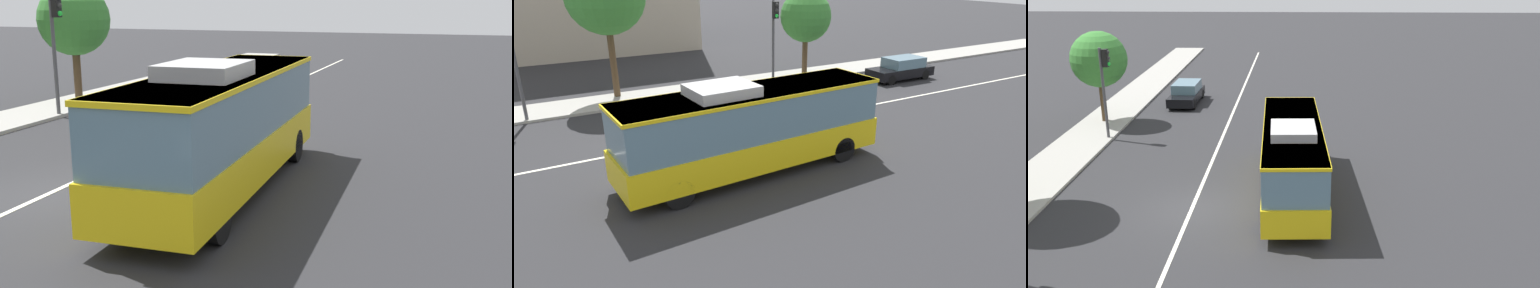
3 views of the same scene
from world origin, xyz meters
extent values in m
plane|color=#28282B|center=(0.00, 0.00, 0.00)|extent=(160.00, 160.00, 0.00)
cube|color=#9E9B93|center=(0.00, 7.66, 0.07)|extent=(80.00, 3.03, 0.14)
cube|color=silver|center=(0.00, 0.00, 0.01)|extent=(76.00, 0.16, 0.01)
cube|color=yellow|center=(1.74, -4.13, 0.98)|extent=(10.09, 2.91, 1.10)
cube|color=slate|center=(1.74, -4.13, 2.31)|extent=(9.89, 2.83, 1.58)
cube|color=yellow|center=(1.74, -4.13, 3.04)|extent=(9.99, 2.88, 0.12)
cube|color=#B2B2B2|center=(0.54, -4.18, 3.28)|extent=(2.27, 1.89, 0.36)
cylinder|color=black|center=(5.09, -2.89, 0.50)|extent=(1.01, 0.34, 1.00)
cylinder|color=black|center=(5.18, -5.09, 0.50)|extent=(1.01, 0.34, 1.00)
cylinder|color=black|center=(-1.70, -3.18, 0.50)|extent=(1.01, 0.34, 1.00)
cylinder|color=black|center=(-1.61, -5.37, 0.50)|extent=(1.01, 0.34, 1.00)
cube|color=black|center=(17.00, 3.52, 0.52)|extent=(4.53, 1.88, 0.60)
cube|color=slate|center=(17.25, 3.52, 1.14)|extent=(2.55, 1.70, 0.64)
cylinder|color=black|center=(15.49, 2.75, 0.32)|extent=(0.64, 0.23, 0.64)
cylinder|color=black|center=(15.51, 4.35, 0.32)|extent=(0.64, 0.23, 0.64)
cylinder|color=black|center=(18.49, 2.70, 0.32)|extent=(0.64, 0.23, 0.64)
cylinder|color=black|center=(18.51, 4.30, 0.32)|extent=(0.64, 0.23, 0.64)
cylinder|color=#47474C|center=(8.91, 6.40, 2.60)|extent=(0.16, 0.16, 5.20)
cube|color=black|center=(8.90, 6.12, 4.65)|extent=(0.33, 0.29, 0.96)
sphere|color=#2D2D2D|center=(8.89, 5.97, 4.97)|extent=(0.22, 0.22, 0.22)
sphere|color=#2D2D2D|center=(8.89, 5.97, 4.65)|extent=(0.22, 0.22, 0.22)
sphere|color=#1ED838|center=(8.89, 5.97, 4.33)|extent=(0.22, 0.22, 0.22)
cylinder|color=#47474C|center=(-5.11, 6.43, 2.60)|extent=(0.16, 0.16, 5.20)
cylinder|color=#4C3823|center=(-0.28, 8.46, 2.05)|extent=(0.36, 0.36, 4.11)
cylinder|color=#4C3823|center=(12.19, 7.69, 1.36)|extent=(0.36, 0.36, 2.71)
sphere|color=#387F33|center=(12.19, 7.69, 3.98)|extent=(3.37, 3.37, 3.37)
cube|color=slate|center=(10.17, 29.24, 2.11)|extent=(0.21, 15.42, 1.50)
camera|label=1|loc=(-12.39, -9.99, 4.88)|focal=42.65mm
camera|label=2|loc=(-5.64, -17.83, 7.27)|focal=32.04mm
camera|label=3|loc=(-20.98, -4.46, 10.11)|focal=39.37mm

